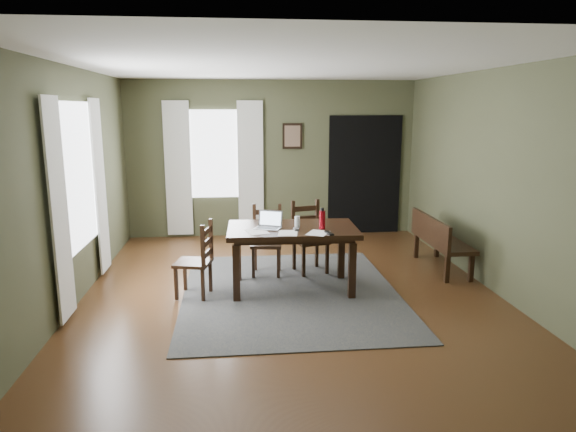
{
  "coord_description": "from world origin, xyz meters",
  "views": [
    {
      "loc": [
        -0.64,
        -5.95,
        2.22
      ],
      "look_at": [
        0.0,
        0.3,
        0.9
      ],
      "focal_mm": 32.0,
      "sensor_mm": 36.0,
      "label": 1
    }
  ],
  "objects": [
    {
      "name": "ground",
      "position": [
        0.0,
        0.0,
        -0.01
      ],
      "size": [
        5.0,
        6.0,
        0.01
      ],
      "color": "#492C16"
    },
    {
      "name": "chair_end",
      "position": [
        -1.12,
        -0.02,
        0.45
      ],
      "size": [
        0.48,
        0.48,
        0.91
      ],
      "rotation": [
        0.0,
        0.0,
        -1.8
      ],
      "color": "black",
      "rests_on": "rug"
    },
    {
      "name": "curtain_back_left",
      "position": [
        -1.62,
        2.94,
        1.2
      ],
      "size": [
        0.44,
        0.03,
        2.3
      ],
      "color": "silver",
      "rests_on": "ground"
    },
    {
      "name": "chair_back_right",
      "position": [
        0.34,
        0.82,
        0.48
      ],
      "size": [
        0.52,
        0.52,
        0.97
      ],
      "rotation": [
        0.0,
        0.0,
        0.26
      ],
      "color": "black",
      "rests_on": "rug"
    },
    {
      "name": "chair_back_left",
      "position": [
        -0.24,
        0.77,
        0.46
      ],
      "size": [
        0.46,
        0.46,
        0.94
      ],
      "rotation": [
        0.0,
        0.0,
        -0.12
      ],
      "color": "black",
      "rests_on": "rug"
    },
    {
      "name": "laptop",
      "position": [
        -0.25,
        0.11,
        0.85
      ],
      "size": [
        0.37,
        0.34,
        0.21
      ],
      "rotation": [
        0.0,
        0.0,
        -0.39
      ],
      "color": "#B7B7BC",
      "rests_on": "dining_table"
    },
    {
      "name": "bench",
      "position": [
        2.15,
        0.73,
        0.45
      ],
      "size": [
        0.43,
        1.34,
        0.76
      ],
      "rotation": [
        0.0,
        0.0,
        1.57
      ],
      "color": "black",
      "rests_on": "ground"
    },
    {
      "name": "paper_e",
      "position": [
        -0.05,
        -0.18,
        0.8
      ],
      "size": [
        0.26,
        0.31,
        0.0
      ],
      "primitive_type": "cube",
      "rotation": [
        0.0,
        0.0,
        -0.14
      ],
      "color": "white",
      "rests_on": "dining_table"
    },
    {
      "name": "room_shell",
      "position": [
        0.0,
        0.0,
        1.8
      ],
      "size": [
        5.02,
        6.02,
        2.71
      ],
      "color": "#464A30",
      "rests_on": "ground"
    },
    {
      "name": "paper_b",
      "position": [
        0.3,
        -0.21,
        0.8
      ],
      "size": [
        0.33,
        0.36,
        0.0
      ],
      "primitive_type": "cube",
      "rotation": [
        0.0,
        0.0,
        -0.47
      ],
      "color": "white",
      "rests_on": "dining_table"
    },
    {
      "name": "curtain_back_right",
      "position": [
        -0.38,
        2.94,
        1.2
      ],
      "size": [
        0.44,
        0.03,
        2.3
      ],
      "color": "silver",
      "rests_on": "ground"
    },
    {
      "name": "doorway_back",
      "position": [
        1.65,
        2.97,
        1.05
      ],
      "size": [
        1.3,
        0.03,
        2.1
      ],
      "color": "black",
      "rests_on": "ground"
    },
    {
      "name": "tv_remote",
      "position": [
        0.42,
        -0.26,
        0.81
      ],
      "size": [
        0.09,
        0.19,
        0.02
      ],
      "primitive_type": "cube",
      "rotation": [
        0.0,
        0.0,
        0.19
      ],
      "color": "black",
      "rests_on": "dining_table"
    },
    {
      "name": "curtain_left_far",
      "position": [
        -2.44,
        1.02,
        1.2
      ],
      "size": [
        0.03,
        0.48,
        2.3
      ],
      "color": "silver",
      "rests_on": "ground"
    },
    {
      "name": "water_bottle",
      "position": [
        0.38,
        -0.01,
        0.92
      ],
      "size": [
        0.1,
        0.1,
        0.26
      ],
      "rotation": [
        0.0,
        0.0,
        -0.34
      ],
      "color": "maroon",
      "rests_on": "dining_table"
    },
    {
      "name": "window_back",
      "position": [
        -1.0,
        2.97,
        1.45
      ],
      "size": [
        1.0,
        0.01,
        1.5
      ],
      "color": "white",
      "rests_on": "ground"
    },
    {
      "name": "rug",
      "position": [
        0.0,
        0.0,
        0.01
      ],
      "size": [
        2.6,
        3.2,
        0.01
      ],
      "color": "#393939",
      "rests_on": "ground"
    },
    {
      "name": "curtain_left_near",
      "position": [
        -2.44,
        -0.62,
        1.2
      ],
      "size": [
        0.03,
        0.48,
        2.3
      ],
      "color": "silver",
      "rests_on": "ground"
    },
    {
      "name": "window_left",
      "position": [
        -2.47,
        0.2,
        1.45
      ],
      "size": [
        0.01,
        1.3,
        1.7
      ],
      "color": "white",
      "rests_on": "ground"
    },
    {
      "name": "dining_table",
      "position": [
        0.03,
        0.12,
        0.7
      ],
      "size": [
        1.6,
        0.99,
        0.79
      ],
      "rotation": [
        0.0,
        0.0,
        -0.03
      ],
      "color": "black",
      "rests_on": "rug"
    },
    {
      "name": "paper_a",
      "position": [
        -0.4,
        -0.07,
        0.8
      ],
      "size": [
        0.3,
        0.34,
        0.0
      ],
      "primitive_type": "cube",
      "rotation": [
        0.0,
        0.0,
        0.28
      ],
      "color": "white",
      "rests_on": "dining_table"
    },
    {
      "name": "computer_mouse",
      "position": [
        0.06,
        -0.06,
        0.81
      ],
      "size": [
        0.07,
        0.1,
        0.03
      ],
      "primitive_type": "cube",
      "rotation": [
        0.0,
        0.0,
        0.16
      ],
      "color": "#3F3F42",
      "rests_on": "dining_table"
    },
    {
      "name": "framed_picture",
      "position": [
        0.35,
        2.97,
        1.75
      ],
      "size": [
        0.34,
        0.03,
        0.44
      ],
      "color": "black",
      "rests_on": "ground"
    },
    {
      "name": "drinking_glass",
      "position": [
        0.09,
        0.08,
        0.87
      ],
      "size": [
        0.09,
        0.09,
        0.14
      ],
      "primitive_type": "cylinder",
      "rotation": [
        0.0,
        0.0,
        -0.4
      ],
      "color": "silver",
      "rests_on": "dining_table"
    }
  ]
}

